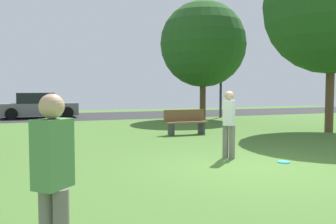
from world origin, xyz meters
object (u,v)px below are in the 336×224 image
at_px(oak_tree_center, 332,6).
at_px(person_catcher, 53,178).
at_px(maple_tree_far, 203,44).
at_px(street_lamp_post, 221,78).
at_px(frisbee_disc, 284,162).
at_px(person_thrower, 229,122).
at_px(park_bench, 186,122).
at_px(parked_car_grey, 38,107).

relative_size(oak_tree_center, person_catcher, 4.55).
relative_size(maple_tree_far, street_lamp_post, 1.42).
bearing_deg(frisbee_disc, street_lamp_post, 66.66).
bearing_deg(street_lamp_post, person_thrower, -118.69).
height_order(oak_tree_center, frisbee_disc, oak_tree_center).
bearing_deg(park_bench, street_lamp_post, -128.27).
height_order(maple_tree_far, person_thrower, maple_tree_far).
xyz_separation_m(oak_tree_center, parked_car_grey, (-10.19, 11.25, -4.15)).
relative_size(oak_tree_center, parked_car_grey, 1.78).
xyz_separation_m(person_thrower, parked_car_grey, (-3.76, 14.57, -0.23)).
height_order(frisbee_disc, park_bench, park_bench).
relative_size(person_catcher, park_bench, 1.02).
xyz_separation_m(person_thrower, frisbee_disc, (0.90, -0.90, -0.87)).
bearing_deg(parked_car_grey, person_catcher, -91.71).
bearing_deg(oak_tree_center, park_bench, 166.97).
bearing_deg(maple_tree_far, parked_car_grey, 153.17).
distance_m(park_bench, street_lamp_post, 8.48).
bearing_deg(maple_tree_far, person_catcher, -121.18).
bearing_deg(person_catcher, oak_tree_center, -9.52).
bearing_deg(park_bench, person_catcher, 59.36).
height_order(maple_tree_far, frisbee_disc, maple_tree_far).
bearing_deg(maple_tree_far, street_lamp_post, 25.55).
distance_m(oak_tree_center, street_lamp_post, 8.19).
distance_m(maple_tree_far, person_catcher, 17.42).
xyz_separation_m(maple_tree_far, frisbee_disc, (-3.65, -11.26, -4.05)).
distance_m(oak_tree_center, park_bench, 7.11).
xyz_separation_m(parked_car_grey, park_bench, (4.69, -9.98, -0.19)).
bearing_deg(maple_tree_far, frisbee_disc, -107.96).
bearing_deg(street_lamp_post, maple_tree_far, -154.45).
bearing_deg(street_lamp_post, parked_car_grey, 160.54).
height_order(maple_tree_far, street_lamp_post, maple_tree_far).
relative_size(oak_tree_center, maple_tree_far, 1.16).
relative_size(person_thrower, frisbee_disc, 5.96).
distance_m(person_thrower, frisbee_disc, 1.54).
distance_m(oak_tree_center, frisbee_disc, 8.44).
xyz_separation_m(oak_tree_center, frisbee_disc, (-5.53, -4.21, -4.79)).
relative_size(maple_tree_far, person_thrower, 3.96).
height_order(parked_car_grey, street_lamp_post, street_lamp_post).
height_order(person_thrower, frisbee_disc, person_thrower).
height_order(person_catcher, parked_car_grey, person_catcher).
bearing_deg(park_bench, maple_tree_far, -122.00).
relative_size(frisbee_disc, parked_car_grey, 0.07).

